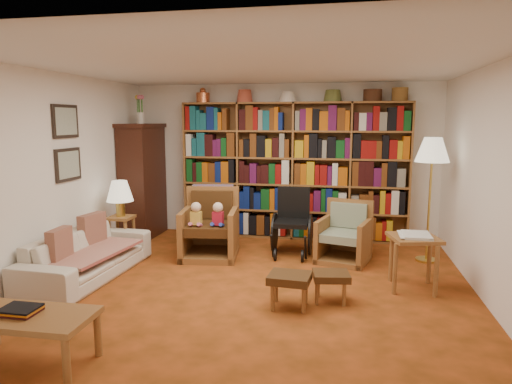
% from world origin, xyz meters
% --- Properties ---
extents(floor, '(5.00, 5.00, 0.00)m').
position_xyz_m(floor, '(0.00, 0.00, 0.00)').
color(floor, '#B24A1B').
rests_on(floor, ground).
extents(ceiling, '(5.00, 5.00, 0.00)m').
position_xyz_m(ceiling, '(0.00, 0.00, 2.50)').
color(ceiling, silver).
rests_on(ceiling, wall_back).
extents(wall_back, '(5.00, 0.00, 5.00)m').
position_xyz_m(wall_back, '(0.00, 2.50, 1.25)').
color(wall_back, white).
rests_on(wall_back, floor).
extents(wall_front, '(5.00, 0.00, 5.00)m').
position_xyz_m(wall_front, '(0.00, -2.50, 1.25)').
color(wall_front, white).
rests_on(wall_front, floor).
extents(wall_left, '(0.00, 5.00, 5.00)m').
position_xyz_m(wall_left, '(-2.50, 0.00, 1.25)').
color(wall_left, white).
rests_on(wall_left, floor).
extents(wall_right, '(0.00, 5.00, 5.00)m').
position_xyz_m(wall_right, '(2.50, 0.00, 1.25)').
color(wall_right, white).
rests_on(wall_right, floor).
extents(bookshelf, '(3.60, 0.30, 2.42)m').
position_xyz_m(bookshelf, '(0.20, 2.33, 1.17)').
color(bookshelf, olive).
rests_on(bookshelf, floor).
extents(curio_cabinet, '(0.50, 0.95, 2.40)m').
position_xyz_m(curio_cabinet, '(-2.25, 2.00, 0.95)').
color(curio_cabinet, '#3B1610').
rests_on(curio_cabinet, floor).
extents(framed_pictures, '(0.03, 0.52, 0.97)m').
position_xyz_m(framed_pictures, '(-2.48, 0.30, 1.62)').
color(framed_pictures, black).
rests_on(framed_pictures, wall_left).
extents(sofa, '(1.95, 0.82, 0.56)m').
position_xyz_m(sofa, '(-2.05, -0.07, 0.28)').
color(sofa, beige).
rests_on(sofa, floor).
extents(sofa_throw, '(0.80, 1.33, 0.04)m').
position_xyz_m(sofa_throw, '(-2.00, -0.07, 0.30)').
color(sofa_throw, beige).
rests_on(sofa_throw, sofa).
extents(cushion_left, '(0.20, 0.43, 0.41)m').
position_xyz_m(cushion_left, '(-2.18, 0.28, 0.45)').
color(cushion_left, maroon).
rests_on(cushion_left, sofa).
extents(cushion_right, '(0.14, 0.38, 0.38)m').
position_xyz_m(cushion_right, '(-2.18, -0.42, 0.45)').
color(cushion_right, maroon).
rests_on(cushion_right, sofa).
extents(side_table_lamp, '(0.33, 0.33, 0.54)m').
position_xyz_m(side_table_lamp, '(-2.15, 1.00, 0.38)').
color(side_table_lamp, olive).
rests_on(side_table_lamp, floor).
extents(table_lamp, '(0.38, 0.38, 0.52)m').
position_xyz_m(table_lamp, '(-2.15, 1.00, 0.89)').
color(table_lamp, gold).
rests_on(table_lamp, side_table_lamp).
extents(armchair_leather, '(0.87, 0.91, 0.98)m').
position_xyz_m(armchair_leather, '(-0.83, 1.14, 0.40)').
color(armchair_leather, olive).
rests_on(armchair_leather, floor).
extents(armchair_sage, '(0.83, 0.83, 0.81)m').
position_xyz_m(armchair_sage, '(1.03, 1.28, 0.31)').
color(armchair_sage, olive).
rests_on(armchair_sage, floor).
extents(wheelchair, '(0.55, 0.77, 0.96)m').
position_xyz_m(wheelchair, '(0.30, 1.42, 0.44)').
color(wheelchair, black).
rests_on(wheelchair, floor).
extents(floor_lamp, '(0.45, 0.45, 1.69)m').
position_xyz_m(floor_lamp, '(2.15, 1.42, 1.46)').
color(floor_lamp, gold).
rests_on(floor_lamp, floor).
extents(side_table_papers, '(0.61, 0.61, 0.65)m').
position_xyz_m(side_table_papers, '(1.81, 0.28, 0.51)').
color(side_table_papers, olive).
rests_on(side_table_papers, floor).
extents(footstool_a, '(0.45, 0.39, 0.36)m').
position_xyz_m(footstool_a, '(0.49, -0.51, 0.29)').
color(footstool_a, '#472B13').
rests_on(footstool_a, floor).
extents(footstool_b, '(0.42, 0.38, 0.32)m').
position_xyz_m(footstool_b, '(0.90, -0.27, 0.26)').
color(footstool_b, '#472B13').
rests_on(footstool_b, floor).
extents(coffee_table, '(1.06, 0.54, 0.47)m').
position_xyz_m(coffee_table, '(-1.41, -2.00, 0.36)').
color(coffee_table, olive).
rests_on(coffee_table, floor).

